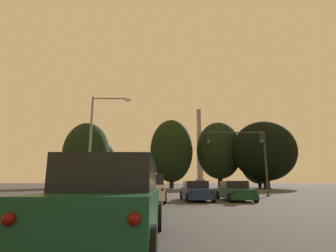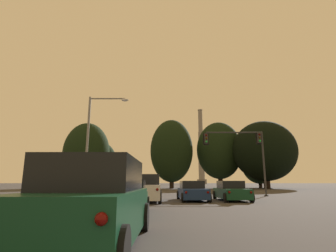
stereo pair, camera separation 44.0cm
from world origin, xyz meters
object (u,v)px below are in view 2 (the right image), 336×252
object	(u,v)px
smokestack	(202,154)
traffic_light_overhead_right	(244,146)
sedan_right_lane_front	(232,191)
suv_left_lane_front	(147,188)
sedan_center_lane_front	(193,191)
suv_left_lane_third	(94,203)
sedan_left_lane_second	(126,198)
street_lamp	(95,134)

from	to	relation	value
smokestack	traffic_light_overhead_right	bearing A→B (deg)	-95.63
sedan_right_lane_front	traffic_light_overhead_right	world-z (taller)	traffic_light_overhead_right
suv_left_lane_front	sedan_center_lane_front	size ratio (longest dim) A/B	1.04
suv_left_lane_third	sedan_center_lane_front	bearing A→B (deg)	76.51
sedan_left_lane_second	sedan_right_lane_front	distance (m)	10.73
traffic_light_overhead_right	sedan_center_lane_front	bearing A→B (deg)	-133.24
suv_left_lane_third	traffic_light_overhead_right	xyz separation A→B (m)	(9.18, 20.29, 4.00)
sedan_center_lane_front	suv_left_lane_front	bearing A→B (deg)	-163.37
traffic_light_overhead_right	street_lamp	distance (m)	14.50
sedan_left_lane_second	sedan_center_lane_front	xyz separation A→B (m)	(3.63, 8.48, 0.00)
street_lamp	traffic_light_overhead_right	bearing A→B (deg)	16.84
street_lamp	suv_left_lane_third	bearing A→B (deg)	-73.76
suv_left_lane_third	sedan_center_lane_front	distance (m)	14.56
sedan_center_lane_front	street_lamp	world-z (taller)	street_lamp
suv_left_lane_third	sedan_left_lane_second	size ratio (longest dim) A/B	1.03
suv_left_lane_front	suv_left_lane_third	xyz separation A→B (m)	(-0.10, -13.00, 0.00)
suv_left_lane_front	street_lamp	bearing A→B (deg)	145.38
suv_left_lane_front	street_lamp	size ratio (longest dim) A/B	0.57
traffic_light_overhead_right	smokestack	size ratio (longest dim) A/B	0.13
sedan_right_lane_front	smokestack	xyz separation A→B (m)	(17.54, 155.02, 19.12)
sedan_right_lane_front	smokestack	bearing A→B (deg)	82.46
sedan_center_lane_front	smokestack	world-z (taller)	smokestack
sedan_right_lane_front	smokestack	world-z (taller)	smokestack
sedan_left_lane_second	smokestack	xyz separation A→B (m)	(24.07, 163.53, 19.12)
sedan_center_lane_front	street_lamp	distance (m)	9.55
street_lamp	sedan_center_lane_front	bearing A→B (deg)	-13.47
suv_left_lane_front	smokestack	size ratio (longest dim) A/B	0.10
sedan_left_lane_second	street_lamp	distance (m)	12.26
suv_left_lane_front	suv_left_lane_third	distance (m)	13.00
traffic_light_overhead_right	suv_left_lane_third	bearing A→B (deg)	-114.34
traffic_light_overhead_right	smokestack	world-z (taller)	smokestack
sedan_center_lane_front	traffic_light_overhead_right	size ratio (longest dim) A/B	0.75
suv_left_lane_third	traffic_light_overhead_right	size ratio (longest dim) A/B	0.77
sedan_right_lane_front	sedan_center_lane_front	world-z (taller)	same
suv_left_lane_front	traffic_light_overhead_right	distance (m)	12.31
suv_left_lane_third	smokestack	distance (m)	171.92
sedan_left_lane_second	sedan_right_lane_front	world-z (taller)	same
suv_left_lane_third	smokestack	size ratio (longest dim) A/B	0.10
sedan_right_lane_front	street_lamp	xyz separation A→B (m)	(-11.00, 1.91, 4.67)
suv_left_lane_front	sedan_right_lane_front	bearing A→B (deg)	9.12
suv_left_lane_front	street_lamp	xyz separation A→B (m)	(-4.79, 3.10, 4.44)
sedan_left_lane_second	traffic_light_overhead_right	world-z (taller)	traffic_light_overhead_right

